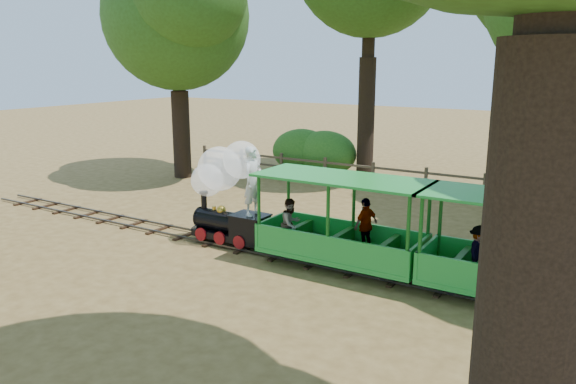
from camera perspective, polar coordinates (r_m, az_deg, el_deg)
The scene contains 9 objects.
ground at distance 13.77m, azimuth -0.81°, elevation -6.48°, with size 90.00×90.00×0.00m, color #9E7E44.
track at distance 13.74m, azimuth -0.81°, elevation -6.21°, with size 22.00×1.00×0.10m.
locomotive at distance 14.29m, azimuth -6.21°, elevation 0.75°, with size 2.40×1.13×2.76m.
carriage_front at distance 12.78m, azimuth 5.03°, elevation -4.20°, with size 3.92×1.60×2.04m.
carriage_rear at distance 11.70m, azimuth 22.53°, elevation -6.98°, with size 3.92×1.60×2.04m.
oak_nw at distance 23.09m, azimuth -11.24°, elevation 17.78°, with size 7.05×6.21×9.12m.
fence at distance 20.58m, azimuth 11.18°, elevation 1.58°, with size 18.10×0.10×1.00m.
shrub_west at distance 23.68m, azimuth 1.47°, elevation 4.19°, with size 2.68×2.07×1.86m, color #2D6B1E.
shrub_mid_w at distance 23.17m, azimuth 3.79°, elevation 3.95°, with size 2.67×2.06×1.85m, color #2D6B1E.
Camera 1 is at (6.95, -10.95, 4.64)m, focal length 35.00 mm.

